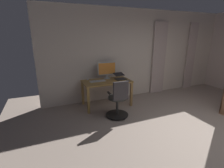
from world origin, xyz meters
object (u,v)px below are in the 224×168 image
Objects in this scene: desk at (107,84)px; computer_mouse at (88,79)px; computer_keyboard at (98,81)px; computer_monitor at (107,69)px; cell_phone_face_up at (128,81)px; office_chair at (118,101)px; laptop at (120,77)px.

computer_mouse is (0.47, -0.28, 0.11)m from desk.
desk is 3.12× the size of computer_keyboard.
desk is 0.56m from computer_mouse.
computer_keyboard is 0.34m from computer_mouse.
computer_mouse is at bearing -51.92° from computer_keyboard.
computer_monitor reaches higher than cell_phone_face_up.
desk is at bearing 90.09° from office_chair.
computer_mouse is (0.57, -0.05, -0.26)m from computer_monitor.
computer_mouse is (0.89, -0.26, -0.04)m from laptop.
cell_phone_face_up is (-0.54, 0.26, 0.10)m from desk.
computer_keyboard is at bearing 107.75° from office_chair.
computer_monitor is at bearing 175.36° from computer_mouse.
cell_phone_face_up is (-0.80, 0.27, -0.01)m from computer_keyboard.
desk is 9.23× the size of cell_phone_face_up.
computer_keyboard is 1.21× the size of laptop.
office_chair reaches higher than cell_phone_face_up.
desk is 2.39× the size of computer_monitor.
computer_keyboard is at bearing -35.41° from cell_phone_face_up.
computer_monitor is 0.72m from cell_phone_face_up.
computer_keyboard is (0.26, -0.02, 0.11)m from desk.
desk is at bearing 176.66° from computer_keyboard.
desk is 1.40× the size of office_chair.
office_chair is 1.20m from computer_monitor.
computer_mouse is at bearing 113.75° from office_chair.
laptop is at bearing 147.07° from computer_monitor.
computer_monitor is 3.86× the size of cell_phone_face_up.
desk is at bearing 66.96° from computer_monitor.
computer_keyboard is (0.36, 0.22, -0.27)m from computer_monitor.
computer_mouse is (0.46, -1.09, 0.31)m from office_chair.
computer_keyboard is (0.25, -0.82, 0.31)m from office_chair.
office_chair is 0.91m from computer_keyboard.
cell_phone_face_up is at bearing 161.15° from computer_keyboard.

